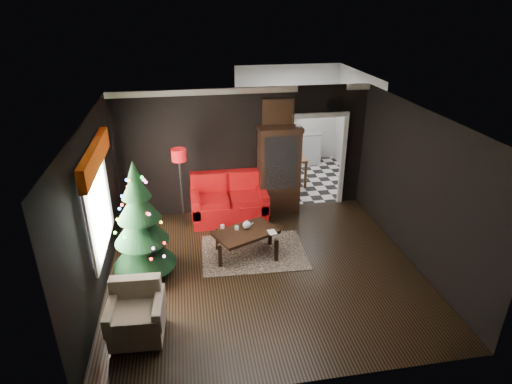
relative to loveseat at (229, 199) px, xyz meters
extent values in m
plane|color=black|center=(0.40, -2.05, -0.50)|extent=(5.50, 5.50, 0.00)
plane|color=white|center=(0.40, -2.05, 2.30)|extent=(5.50, 5.50, 0.00)
plane|color=black|center=(0.40, 0.45, 0.90)|extent=(5.50, 0.00, 5.50)
plane|color=black|center=(0.40, -4.55, 0.90)|extent=(5.50, 0.00, 5.50)
plane|color=black|center=(-2.35, -2.05, 0.90)|extent=(0.00, 5.50, 5.50)
plane|color=black|center=(3.15, -2.05, 0.90)|extent=(0.00, 5.50, 5.50)
cube|color=white|center=(-2.31, -1.85, 0.95)|extent=(0.05, 1.60, 1.40)
cube|color=#AA3706|center=(-2.23, -1.85, 1.77)|extent=(0.12, 2.10, 0.35)
plane|color=white|center=(2.10, 1.95, -0.50)|extent=(3.00, 3.00, 0.00)
cube|color=white|center=(2.10, 3.40, 1.20)|extent=(0.70, 0.06, 0.70)
cube|color=#65535B|center=(0.31, -1.43, -0.49)|extent=(2.04, 1.53, 0.01)
cylinder|color=white|center=(-0.27, -1.30, 0.05)|extent=(0.08, 0.08, 0.06)
cylinder|color=white|center=(-0.01, -1.40, 0.05)|extent=(0.09, 0.09, 0.06)
imported|color=#8D6B4D|center=(0.55, -1.64, 0.12)|extent=(0.15, 0.04, 0.20)
cylinder|color=silver|center=(2.35, 0.40, 1.88)|extent=(0.32, 0.32, 0.06)
cube|color=#A76C3A|center=(1.15, 0.41, 1.75)|extent=(0.62, 0.05, 0.52)
cube|color=silver|center=(2.10, 3.15, -0.05)|extent=(1.80, 0.60, 0.90)
camera|label=1|loc=(-0.83, -8.32, 4.01)|focal=29.89mm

